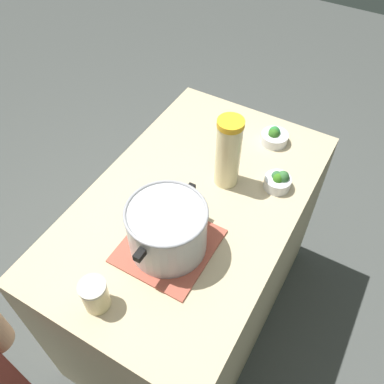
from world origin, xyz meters
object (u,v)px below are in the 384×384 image
(mason_jar, at_px, (95,295))
(cooking_pot, at_px, (167,228))
(lemonade_pitcher, at_px, (228,153))
(broccoli_bowl_front, at_px, (278,181))
(broccoli_bowl_center, at_px, (274,136))

(mason_jar, bearing_deg, cooking_pot, 164.89)
(lemonade_pitcher, bearing_deg, mason_jar, -9.39)
(cooking_pot, xyz_separation_m, broccoli_bowl_front, (-0.45, 0.22, -0.07))
(cooking_pot, relative_size, broccoli_bowl_center, 2.96)
(lemonade_pitcher, distance_m, broccoli_bowl_front, 0.23)
(lemonade_pitcher, bearing_deg, cooking_pot, -4.83)
(cooking_pot, height_order, broccoli_bowl_center, cooking_pot)
(cooking_pot, height_order, lemonade_pitcher, lemonade_pitcher)
(lemonade_pitcher, xyz_separation_m, mason_jar, (0.67, -0.11, -0.09))
(cooking_pot, xyz_separation_m, broccoli_bowl_center, (-0.68, 0.11, -0.08))
(cooking_pot, relative_size, broccoli_bowl_front, 3.27)
(cooking_pot, bearing_deg, broccoli_bowl_front, 153.80)
(mason_jar, distance_m, broccoli_bowl_center, 0.99)
(broccoli_bowl_center, bearing_deg, broccoli_bowl_front, 25.58)
(cooking_pot, height_order, broccoli_bowl_front, cooking_pot)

